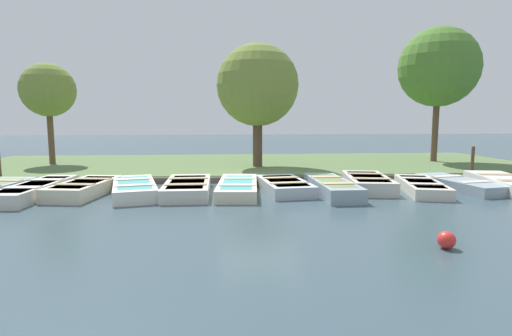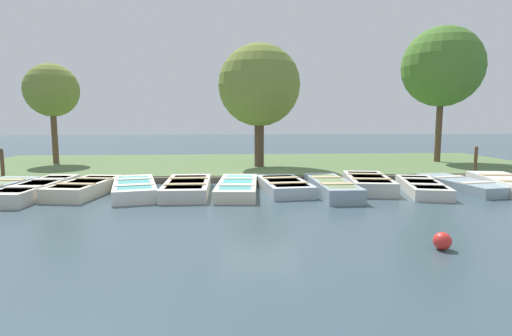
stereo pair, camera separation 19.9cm
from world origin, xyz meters
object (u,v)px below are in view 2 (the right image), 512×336
object	(u,v)px
rowboat_2	(85,187)
park_tree_left	(259,86)
rowboat_6	(284,186)
rowboat_3	(134,188)
rowboat_11	(510,184)
rowboat_7	(331,187)
rowboat_9	(422,187)
rowboat_1	(37,189)
buoy	(442,241)
rowboat_4	(187,187)
rowboat_5	(237,187)
mooring_post_near	(2,165)
mooring_post_far	(475,162)
park_tree_far_left	(52,91)
rowboat_10	(462,184)
rowboat_8	(368,183)
park_tree_center	(442,67)

from	to	relation	value
rowboat_2	park_tree_left	distance (m)	7.66
rowboat_2	rowboat_6	xyz separation A→B (m)	(-0.09, 5.73, -0.02)
rowboat_3	rowboat_11	distance (m)	11.06
rowboat_7	rowboat_9	world-z (taller)	rowboat_7
rowboat_1	buoy	distance (m)	10.30
rowboat_2	rowboat_4	bearing A→B (deg)	97.28
buoy	rowboat_9	bearing A→B (deg)	157.25
rowboat_5	mooring_post_near	size ratio (longest dim) A/B	2.89
rowboat_7	rowboat_2	bearing A→B (deg)	-93.80
mooring_post_far	rowboat_11	bearing A→B (deg)	-13.40
park_tree_far_left	mooring_post_near	bearing A→B (deg)	-3.38
buoy	mooring_post_near	bearing A→B (deg)	-124.69
rowboat_7	rowboat_11	size ratio (longest dim) A/B	0.93
rowboat_6	mooring_post_near	world-z (taller)	mooring_post_near
rowboat_9	rowboat_5	bearing A→B (deg)	-79.39
rowboat_7	rowboat_10	world-z (taller)	rowboat_7
rowboat_4	rowboat_9	world-z (taller)	rowboat_4
rowboat_4	rowboat_10	xyz separation A→B (m)	(-0.15, 8.29, -0.03)
rowboat_3	rowboat_6	size ratio (longest dim) A/B	1.16
mooring_post_far	park_tree_left	bearing A→B (deg)	-104.18
rowboat_7	buoy	world-z (taller)	rowboat_7
mooring_post_near	rowboat_2	bearing A→B (deg)	55.34
buoy	park_tree_left	distance (m)	10.59
rowboat_2	rowboat_10	world-z (taller)	rowboat_2
rowboat_8	park_tree_left	world-z (taller)	park_tree_left
park_tree_far_left	park_tree_center	xyz separation A→B (m)	(0.39, 16.82, 1.06)
rowboat_5	mooring_post_far	xyz separation A→B (m)	(-2.55, 8.78, 0.40)
rowboat_4	rowboat_7	world-z (taller)	rowboat_7
rowboat_1	rowboat_8	size ratio (longest dim) A/B	1.21
rowboat_1	rowboat_9	distance (m)	11.03
rowboat_6	buoy	world-z (taller)	rowboat_6
rowboat_8	buoy	size ratio (longest dim) A/B	9.77
rowboat_10	mooring_post_far	size ratio (longest dim) A/B	2.75
rowboat_1	rowboat_2	size ratio (longest dim) A/B	1.24
rowboat_8	rowboat_4	bearing A→B (deg)	-77.83
rowboat_4	buoy	bearing A→B (deg)	41.46
rowboat_8	buoy	xyz separation A→B (m)	(5.56, -0.67, -0.06)
rowboat_3	rowboat_6	distance (m)	4.33
rowboat_3	rowboat_7	bearing A→B (deg)	73.46
rowboat_3	mooring_post_far	xyz separation A→B (m)	(-2.62, 11.72, 0.39)
rowboat_1	rowboat_4	world-z (taller)	rowboat_1
rowboat_5	rowboat_10	bearing A→B (deg)	95.24
rowboat_2	rowboat_9	bearing A→B (deg)	97.16
rowboat_6	park_tree_left	bearing A→B (deg)	179.22
rowboat_11	rowboat_4	bearing A→B (deg)	-81.86
rowboat_1	park_tree_left	bearing A→B (deg)	128.34
rowboat_8	rowboat_1	bearing A→B (deg)	-78.94
rowboat_1	park_tree_left	xyz separation A→B (m)	(-4.63, 6.56, 3.24)
rowboat_6	mooring_post_far	world-z (taller)	mooring_post_far
park_tree_center	rowboat_11	bearing A→B (deg)	-8.89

